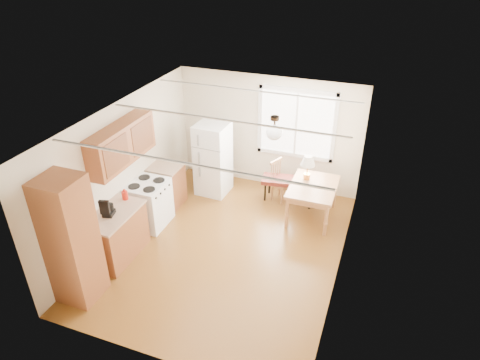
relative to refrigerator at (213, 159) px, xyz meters
The scene contains 11 objects.
room_shell 2.07m from the refrigerator, 60.38° to the right, with size 4.60×5.60×2.62m.
kitchen_run 2.50m from the refrigerator, 106.63° to the right, with size 0.65×3.40×2.20m.
window_unit 1.91m from the refrigerator, 24.05° to the left, with size 1.64×0.05×1.51m.
pendant_light 2.61m from the refrigerator, 38.65° to the right, with size 0.26×0.26×0.40m.
refrigerator is the anchor object (origin of this frame).
bench 1.70m from the refrigerator, ahead, with size 1.20×0.59×0.53m.
dining_table 2.25m from the refrigerator, ahead, with size 0.89×1.19×0.74m.
chair 1.45m from the refrigerator, ahead, with size 0.44×0.44×0.90m.
table_lamp 2.07m from the refrigerator, ahead, with size 0.29×0.29×0.50m.
coffee_maker 2.79m from the refrigerator, 104.98° to the right, with size 0.20×0.24×0.33m.
kettle 2.29m from the refrigerator, 109.03° to the right, with size 0.11×0.11×0.21m.
Camera 1 is at (2.36, -5.68, 4.95)m, focal length 32.00 mm.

